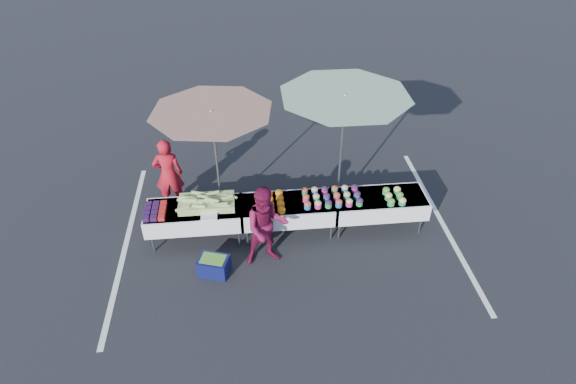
{
  "coord_description": "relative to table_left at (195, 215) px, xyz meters",
  "views": [
    {
      "loc": [
        -0.74,
        -7.24,
        6.48
      ],
      "look_at": [
        0.0,
        0.0,
        1.0
      ],
      "focal_mm": 30.0,
      "sensor_mm": 36.0,
      "label": 1
    }
  ],
  "objects": [
    {
      "name": "plastic_bags",
      "position": [
        0.3,
        -0.3,
        0.19
      ],
      "size": [
        0.3,
        0.25,
        0.05
      ],
      "primitive_type": "cube",
      "color": "white",
      "rests_on": "table_left"
    },
    {
      "name": "corn_pile",
      "position": [
        0.25,
        0.05,
        0.26
      ],
      "size": [
        1.16,
        0.57,
        0.26
      ],
      "color": "#8DB35B",
      "rests_on": "table_left"
    },
    {
      "name": "table_right",
      "position": [
        3.6,
        0.0,
        0.0
      ],
      "size": [
        1.86,
        0.81,
        0.75
      ],
      "color": "white",
      "rests_on": "ground"
    },
    {
      "name": "umbrella_right",
      "position": [
        2.95,
        0.8,
        1.77
      ],
      "size": [
        3.31,
        3.31,
        2.6
      ],
      "rotation": [
        0.0,
        0.0,
        0.38
      ],
      "color": "black",
      "rests_on": "ground"
    },
    {
      "name": "storage_bin",
      "position": [
        0.35,
        -0.98,
        -0.4
      ],
      "size": [
        0.63,
        0.53,
        0.35
      ],
      "rotation": [
        0.0,
        0.0,
        -0.31
      ],
      "color": "#0D1144",
      "rests_on": "ground"
    },
    {
      "name": "bean_baskets",
      "position": [
        3.86,
        -0.1,
        0.24
      ],
      "size": [
        0.36,
        0.5,
        0.15
      ],
      "color": "#228949",
      "rests_on": "table_right"
    },
    {
      "name": "table_center",
      "position": [
        1.8,
        0.0,
        0.0
      ],
      "size": [
        1.86,
        0.81,
        0.75
      ],
      "color": "white",
      "rests_on": "ground"
    },
    {
      "name": "berry_punnets",
      "position": [
        -0.71,
        -0.06,
        0.21
      ],
      "size": [
        0.4,
        0.54,
        0.08
      ],
      "color": "black",
      "rests_on": "table_left"
    },
    {
      "name": "customer",
      "position": [
        1.34,
        -0.75,
        0.24
      ],
      "size": [
        0.87,
        0.72,
        1.64
      ],
      "primitive_type": "imported",
      "rotation": [
        0.0,
        0.0,
        0.12
      ],
      "color": "maroon",
      "rests_on": "ground"
    },
    {
      "name": "potato_cups",
      "position": [
        2.65,
        0.0,
        0.25
      ],
      "size": [
        1.14,
        0.58,
        0.16
      ],
      "color": "#225EA3",
      "rests_on": "table_right"
    },
    {
      "name": "umbrella_left",
      "position": [
        0.47,
        0.8,
        1.58
      ],
      "size": [
        2.84,
        2.84,
        2.39
      ],
      "rotation": [
        0.0,
        0.0,
        0.25
      ],
      "color": "black",
      "rests_on": "ground"
    },
    {
      "name": "table_left",
      "position": [
        0.0,
        0.0,
        0.0
      ],
      "size": [
        1.86,
        0.81,
        0.75
      ],
      "color": "white",
      "rests_on": "ground"
    },
    {
      "name": "ground",
      "position": [
        1.8,
        0.0,
        -0.58
      ],
      "size": [
        80.0,
        80.0,
        0.0
      ],
      "primitive_type": "plane",
      "color": "black"
    },
    {
      "name": "stripe_left",
      "position": [
        -1.4,
        0.0,
        -0.58
      ],
      "size": [
        0.1,
        5.0,
        0.0
      ],
      "primitive_type": "cube",
      "color": "silver",
      "rests_on": "ground"
    },
    {
      "name": "carrot_bowls",
      "position": [
        1.45,
        -0.01,
        0.22
      ],
      "size": [
        0.55,
        0.69,
        0.11
      ],
      "color": "#F4A91B",
      "rests_on": "table_center"
    },
    {
      "name": "stripe_right",
      "position": [
        5.0,
        0.0,
        -0.58
      ],
      "size": [
        0.1,
        5.0,
        0.0
      ],
      "primitive_type": "cube",
      "color": "silver",
      "rests_on": "ground"
    },
    {
      "name": "vendor",
      "position": [
        -0.57,
        1.11,
        0.23
      ],
      "size": [
        0.61,
        0.42,
        1.63
      ],
      "primitive_type": "imported",
      "rotation": [
        0.0,
        0.0,
        3.19
      ],
      "color": "#A91320",
      "rests_on": "ground"
    }
  ]
}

